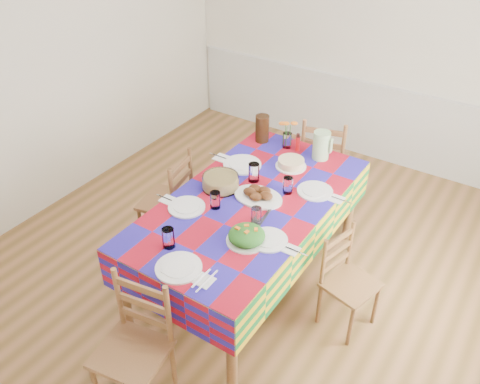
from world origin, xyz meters
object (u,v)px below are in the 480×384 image
at_px(chair_left, 170,202).
at_px(chair_right, 347,282).
at_px(tea_pitcher, 262,128).
at_px(meat_platter, 258,195).
at_px(dining_table, 250,210).
at_px(chair_far, 323,162).
at_px(green_pitcher, 321,145).
at_px(chair_near, 135,348).

bearing_deg(chair_left, chair_right, 78.11).
relative_size(tea_pitcher, chair_left, 0.27).
bearing_deg(meat_platter, tea_pitcher, 119.39).
bearing_deg(chair_right, chair_left, 104.23).
distance_m(dining_table, chair_far, 1.38).
distance_m(dining_table, green_pitcher, 0.94).
height_order(green_pitcher, chair_right, green_pitcher).
bearing_deg(chair_near, dining_table, 80.70).
relative_size(dining_table, chair_right, 2.56).
distance_m(chair_near, chair_left, 1.61).
bearing_deg(chair_right, meat_platter, 100.34).
relative_size(dining_table, chair_far, 2.12).
bearing_deg(tea_pitcher, dining_table, -64.31).
distance_m(chair_near, chair_far, 2.72).
bearing_deg(chair_right, chair_near, 161.60).
height_order(chair_far, chair_left, chair_far).
xyz_separation_m(dining_table, chair_left, (-0.86, 0.01, -0.27)).
relative_size(dining_table, chair_near, 2.19).
height_order(meat_platter, chair_near, chair_near).
bearing_deg(chair_near, meat_platter, 79.31).
bearing_deg(chair_near, chair_right, 48.38).
bearing_deg(chair_far, dining_table, 73.86).
xyz_separation_m(dining_table, chair_far, (0.01, 1.36, -0.24)).
relative_size(chair_far, chair_left, 1.05).
relative_size(dining_table, meat_platter, 5.28).
xyz_separation_m(meat_platter, chair_left, (-0.90, -0.06, -0.39)).
distance_m(green_pitcher, chair_right, 1.25).
xyz_separation_m(chair_near, chair_right, (0.88, 1.37, -0.07)).
bearing_deg(chair_left, chair_near, 20.12).
relative_size(meat_platter, chair_right, 0.48).
height_order(chair_far, chair_right, chair_far).
relative_size(meat_platter, chair_near, 0.42).
xyz_separation_m(chair_far, chair_left, (-0.88, -1.35, -0.02)).
xyz_separation_m(green_pitcher, tea_pitcher, (-0.60, -0.02, 0.00)).
bearing_deg(green_pitcher, chair_near, -94.57).
relative_size(meat_platter, chair_left, 0.42).
relative_size(dining_table, tea_pitcher, 8.38).
xyz_separation_m(dining_table, tea_pitcher, (-0.42, 0.88, 0.22)).
distance_m(dining_table, chair_right, 0.93).
height_order(dining_table, chair_near, chair_near).
distance_m(tea_pitcher, chair_right, 1.65).
bearing_deg(dining_table, chair_right, 0.63).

